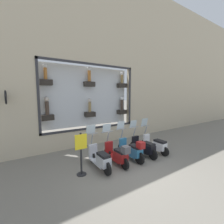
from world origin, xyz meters
TOP-DOWN VIEW (x-y plane):
  - ground_plane at (0.00, 0.00)m, footprint 120.00×120.00m
  - building_facade at (3.60, 0.00)m, footprint 1.21×36.00m
  - scooter_white_0 at (0.54, -2.18)m, footprint 1.79×0.61m
  - scooter_black_1 at (0.54, -1.37)m, footprint 1.80×0.60m
  - scooter_teal_2 at (0.49, -0.57)m, footprint 1.81×0.60m
  - scooter_red_3 at (0.48, 0.23)m, footprint 1.79×0.60m
  - scooter_silver_4 at (0.54, 1.04)m, footprint 1.80×0.60m
  - shop_sign_post at (0.53, 1.82)m, footprint 0.36×0.45m

SIDE VIEW (x-z plane):
  - ground_plane at x=0.00m, z-range 0.00..0.00m
  - scooter_white_0 at x=0.54m, z-range -0.41..1.25m
  - scooter_black_1 at x=0.54m, z-range -0.38..1.24m
  - scooter_silver_4 at x=0.54m, z-range -0.39..1.25m
  - scooter_red_3 at x=0.48m, z-range -0.34..1.26m
  - scooter_teal_2 at x=0.49m, z-range -0.35..1.31m
  - shop_sign_post at x=0.53m, z-range 0.06..1.63m
  - building_facade at x=3.60m, z-range 0.12..10.26m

